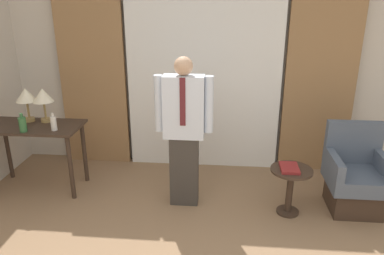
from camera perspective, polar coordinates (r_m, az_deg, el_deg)
wall_back at (r=4.82m, az=1.89°, el=9.77°), size 10.00×0.06×2.70m
curtain_sheer_center at (r=4.71m, az=1.79°, el=8.77°), size 1.92×0.06×2.58m
curtain_drape_left at (r=5.00m, az=-14.99°, el=8.77°), size 0.85×0.06×2.58m
curtain_drape_right at (r=4.84m, az=19.09°, el=8.00°), size 0.85×0.06×2.58m
desk at (r=4.64m, az=-22.92°, el=-1.23°), size 1.09×0.54×0.79m
table_lamp_left at (r=4.67m, az=-23.97°, el=4.34°), size 0.23×0.23×0.40m
table_lamp_right at (r=4.58m, az=-21.76°, el=4.35°), size 0.23×0.23×0.40m
bottle_near_edge at (r=4.32m, az=-20.34°, el=0.62°), size 0.06×0.06×0.20m
bottle_by_lamp at (r=4.40m, az=-24.40°, el=0.47°), size 0.08×0.08×0.21m
person at (r=3.87m, az=-1.24°, el=-0.06°), size 0.60×0.20×1.62m
armchair at (r=4.36m, az=23.55°, el=-7.20°), size 0.59×0.59×0.91m
side_table at (r=4.03m, az=14.76°, el=-8.22°), size 0.43×0.43×0.51m
book at (r=3.94m, az=14.61°, el=-5.97°), size 0.18×0.26×0.03m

